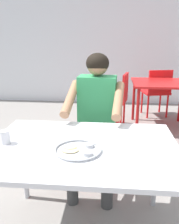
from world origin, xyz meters
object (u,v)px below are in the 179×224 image
Objects in this scene: drinking_cup at (5,137)px; chair_foreground at (98,127)px; chair_red_left at (118,97)px; diner_foreground at (96,111)px; table_foreground at (83,154)px; table_background_red at (162,88)px; thali_tray at (78,150)px; chair_red_far at (157,89)px.

drinking_cup is 0.10× the size of chair_foreground.
chair_foreground is 1.04× the size of chair_red_left.
diner_foreground is at bearing -98.69° from chair_red_left.
table_foreground is 1.39× the size of chair_foreground.
diner_foreground is at bearing 86.42° from table_foreground.
chair_foreground is at bearing -99.43° from chair_red_left.
chair_red_left is at bearing -178.23° from table_background_red.
chair_red_far is at bearing 71.30° from thali_tray.
diner_foreground reaches higher than table_foreground.
chair_red_far is at bearing 65.15° from chair_foreground.
table_foreground is 0.52m from drinking_cup.
drinking_cup is (-0.49, 0.07, 0.04)m from thali_tray.
chair_red_far is at bearing 86.72° from table_background_red.
diner_foreground is 2.44m from chair_red_far.
drinking_cup is at bearing -129.66° from diner_foreground.
chair_red_left is 1.01× the size of chair_red_far.
table_foreground is 3.05m from chair_red_far.
table_foreground is 13.78× the size of drinking_cup.
diner_foreground reaches higher than table_background_red.
table_foreground is 1.44× the size of chair_red_left.
chair_foreground is 0.99× the size of table_background_red.
table_background_red is at bearing 57.78° from drinking_cup.
chair_foreground is 0.71× the size of diner_foreground.
table_background_red is (0.90, 1.44, 0.13)m from chair_foreground.
chair_red_left is 0.91m from chair_red_far.
chair_foreground is 0.32m from diner_foreground.
diner_foreground is 1.48× the size of chair_red_far.
drinking_cup is 1.08m from chair_foreground.
chair_red_left is at bearing 82.75° from table_foreground.
table_background_red is 0.68m from chair_red_left.
chair_red_left reaches higher than thali_tray.
chair_foreground is at bearing 86.15° from diner_foreground.
thali_tray is 0.98m from chair_foreground.
chair_red_left is (0.31, 2.38, -0.23)m from thali_tray.
thali_tray is at bearing -101.53° from table_foreground.
drinking_cup is at bearing -178.18° from table_foreground.
chair_red_left is (0.29, 2.29, -0.16)m from table_foreground.
table_background_red is at bearing -93.28° from chair_red_far.
chair_red_far is at bearing 71.08° from table_foreground.
chair_red_left is at bearing 70.82° from drinking_cup.
drinking_cup is 0.86m from diner_foreground.
table_background_red is (0.97, 2.40, -0.08)m from thali_tray.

